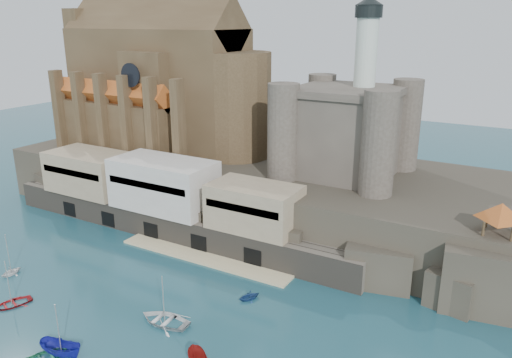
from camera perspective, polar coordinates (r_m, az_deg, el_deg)
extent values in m
plane|color=#184451|center=(69.05, -16.38, -14.20)|extent=(300.00, 300.00, 0.00)
cube|color=#2C2821|center=(95.77, 0.61, -0.95)|extent=(100.00, 34.00, 10.00)
cube|color=#2C2821|center=(108.46, -21.74, -1.11)|extent=(9.00, 5.00, 6.00)
cube|color=#2C2821|center=(96.89, -15.76, -2.68)|extent=(9.00, 5.00, 6.00)
cube|color=#2C2821|center=(86.17, -7.72, -4.73)|extent=(9.00, 5.00, 6.00)
cube|color=#2C2821|center=(77.71, 2.39, -7.16)|extent=(9.00, 5.00, 6.00)
cube|color=#2C2821|center=(72.55, 13.83, -9.61)|extent=(9.00, 5.00, 6.00)
cube|color=#5C554A|center=(87.49, -9.67, -5.00)|extent=(70.00, 6.00, 4.50)
cube|color=beige|center=(79.50, -5.99, -8.93)|extent=(30.00, 4.00, 0.40)
cube|color=black|center=(100.65, -20.48, -3.23)|extent=(3.00, 0.40, 2.60)
cube|color=black|center=(93.52, -16.50, -4.41)|extent=(3.00, 0.40, 2.60)
cube|color=black|center=(86.96, -11.88, -5.75)|extent=(3.00, 0.40, 2.60)
cube|color=black|center=(81.10, -6.52, -7.24)|extent=(3.00, 0.40, 2.60)
cube|color=black|center=(76.11, -0.35, -8.88)|extent=(3.00, 0.40, 2.60)
cube|color=tan|center=(99.51, -18.45, 0.80)|extent=(16.00, 9.00, 7.50)
cube|color=beige|center=(87.17, -10.49, -0.57)|extent=(18.00, 9.00, 8.50)
cube|color=tan|center=(77.53, -0.19, -3.19)|extent=(14.00, 8.00, 7.00)
cube|color=#453420|center=(108.23, -11.12, 10.15)|extent=(38.00, 14.00, 24.00)
cube|color=#453420|center=(107.37, -11.51, 16.50)|extent=(38.00, 13.01, 13.01)
cylinder|color=#453420|center=(97.28, -2.42, 8.44)|extent=(14.00, 14.00, 20.00)
cube|color=#453420|center=(105.95, -9.39, 8.99)|extent=(10.00, 20.00, 20.00)
cube|color=#453420|center=(105.26, -15.93, 5.72)|extent=(28.00, 5.00, 10.00)
cube|color=#453420|center=(119.01, -9.41, 7.50)|extent=(28.00, 5.00, 10.00)
cube|color=#AE501D|center=(104.16, -16.24, 9.27)|extent=(28.00, 5.66, 5.66)
cube|color=#AE501D|center=(118.04, -9.57, 10.65)|extent=(28.00, 5.66, 5.66)
cube|color=#453420|center=(121.21, -18.16, 11.35)|extent=(4.00, 10.00, 28.00)
cylinder|color=black|center=(96.24, -14.16, 11.44)|extent=(4.40, 0.30, 4.40)
cube|color=#453420|center=(111.66, -21.53, 7.40)|extent=(1.60, 2.20, 16.00)
cube|color=#453420|center=(106.95, -19.41, 7.22)|extent=(1.60, 2.20, 16.00)
cube|color=#453420|center=(102.39, -17.10, 7.01)|extent=(1.60, 2.20, 16.00)
cube|color=#453420|center=(98.01, -14.59, 6.77)|extent=(1.60, 2.20, 16.00)
cube|color=#453420|center=(93.84, -11.84, 6.50)|extent=(1.60, 2.20, 16.00)
cube|color=#453420|center=(89.91, -8.85, 6.18)|extent=(1.60, 2.20, 16.00)
cube|color=#4A433A|center=(87.05, 10.22, 5.06)|extent=(16.00, 16.00, 14.00)
cube|color=#4A433A|center=(85.76, 10.49, 9.88)|extent=(17.00, 17.00, 1.20)
cylinder|color=#4A433A|center=(82.69, 3.11, 5.36)|extent=(5.20, 5.20, 16.00)
cylinder|color=#4A433A|center=(77.04, 13.81, 3.94)|extent=(5.20, 5.20, 16.00)
cylinder|color=#4A433A|center=(96.97, 7.42, 7.08)|extent=(5.20, 5.20, 16.00)
cylinder|color=#4A433A|center=(92.20, 16.67, 5.93)|extent=(5.20, 5.20, 16.00)
cylinder|color=silver|center=(86.46, 12.45, 13.57)|extent=(3.60, 3.60, 12.00)
cylinder|color=black|center=(86.28, 12.77, 18.20)|extent=(4.40, 4.40, 2.00)
cone|color=black|center=(86.32, 12.85, 19.26)|extent=(4.60, 4.60, 1.40)
cube|color=#2C2821|center=(72.38, 25.30, -9.77)|extent=(12.00, 10.00, 8.70)
cube|color=#2C2821|center=(70.78, 21.60, -11.60)|extent=(6.00, 5.00, 5.00)
cube|color=#453420|center=(70.54, 25.78, -6.51)|extent=(4.20, 4.20, 0.30)
cylinder|color=#453420|center=(68.59, 24.50, -5.69)|extent=(0.36, 0.36, 3.20)
cylinder|color=#453420|center=(68.48, 27.15, -6.11)|extent=(0.36, 0.36, 3.20)
cylinder|color=#453420|center=(71.56, 24.78, -4.77)|extent=(0.36, 0.36, 3.20)
pyramid|color=#AE501D|center=(69.07, 26.24, -3.36)|extent=(6.40, 6.40, 2.20)
imported|color=red|center=(74.70, -26.11, -12.81)|extent=(3.67, 2.26, 4.96)
imported|color=#1D21A0|center=(62.99, -21.31, -18.18)|extent=(2.40, 2.36, 5.45)
imported|color=white|center=(82.80, -26.15, -9.77)|extent=(2.72, 1.69, 3.12)
imported|color=white|center=(65.17, -10.38, -15.80)|extent=(1.64, 4.83, 6.66)
imported|color=navy|center=(68.72, -0.79, -13.56)|extent=(3.07, 2.68, 3.04)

